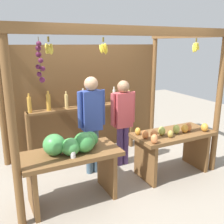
% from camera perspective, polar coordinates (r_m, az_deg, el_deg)
% --- Properties ---
extents(ground_plane, '(12.00, 12.00, 0.00)m').
position_cam_1_polar(ground_plane, '(4.80, -1.02, -12.00)').
color(ground_plane, gray).
rests_on(ground_plane, ground).
extents(market_stall, '(3.37, 1.96, 2.40)m').
position_cam_1_polar(market_stall, '(4.75, -3.51, 5.32)').
color(market_stall, brown).
rests_on(market_stall, ground).
extents(fruit_counter_left, '(1.36, 0.64, 1.03)m').
position_cam_1_polar(fruit_counter_left, '(3.62, -8.86, -9.64)').
color(fruit_counter_left, brown).
rests_on(fruit_counter_left, ground).
extents(fruit_counter_right, '(1.36, 0.65, 0.89)m').
position_cam_1_polar(fruit_counter_right, '(4.47, 13.24, -6.51)').
color(fruit_counter_right, brown).
rests_on(fruit_counter_right, ground).
extents(bottle_shelf_unit, '(2.16, 0.22, 1.36)m').
position_cam_1_polar(bottle_shelf_unit, '(5.03, -6.49, -0.84)').
color(bottle_shelf_unit, brown).
rests_on(bottle_shelf_unit, ground).
extents(vendor_man, '(0.48, 0.23, 1.67)m').
position_cam_1_polar(vendor_man, '(4.25, -4.52, -1.05)').
color(vendor_man, '#425C6F').
rests_on(vendor_man, ground).
extents(vendor_woman, '(0.48, 0.21, 1.56)m').
position_cam_1_polar(vendor_woman, '(4.56, 2.45, -0.85)').
color(vendor_woman, '#50376C').
rests_on(vendor_woman, ground).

